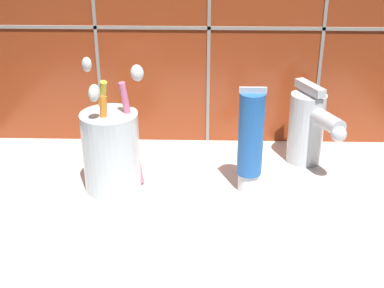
% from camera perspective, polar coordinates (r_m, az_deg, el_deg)
% --- Properties ---
extents(sink_counter, '(0.69, 0.39, 0.02)m').
position_cam_1_polar(sink_counter, '(0.72, 0.26, -6.74)').
color(sink_counter, silver).
rests_on(sink_counter, ground).
extents(toothbrush_cup, '(0.10, 0.11, 0.17)m').
position_cam_1_polar(toothbrush_cup, '(0.73, -8.63, -0.55)').
color(toothbrush_cup, silver).
rests_on(toothbrush_cup, sink_counter).
extents(toothpaste_tube, '(0.04, 0.03, 0.15)m').
position_cam_1_polar(toothpaste_tube, '(0.71, 6.26, 0.37)').
color(toothpaste_tube, white).
rests_on(toothpaste_tube, sink_counter).
extents(sink_faucet, '(0.07, 0.11, 0.12)m').
position_cam_1_polar(sink_faucet, '(0.80, 12.36, 1.87)').
color(sink_faucet, silver).
rests_on(sink_faucet, sink_counter).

